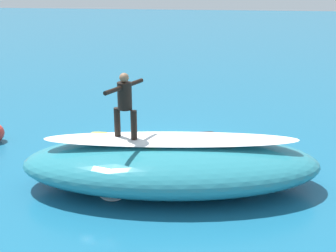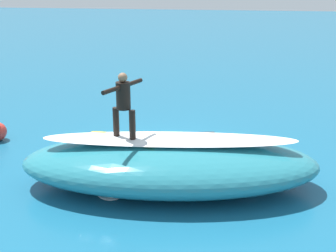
# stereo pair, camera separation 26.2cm
# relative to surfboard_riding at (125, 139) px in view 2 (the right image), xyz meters

# --- Properties ---
(ground_plane) EXTENTS (120.00, 120.00, 0.00)m
(ground_plane) POSITION_rel_surfboard_riding_xyz_m (-0.49, -2.47, -1.24)
(ground_plane) COLOR #196084
(wave_crest) EXTENTS (7.57, 4.05, 1.20)m
(wave_crest) POSITION_rel_surfboard_riding_xyz_m (-1.07, -0.14, -0.64)
(wave_crest) COLOR teal
(wave_crest) RESTS_ON ground_plane
(wave_foam_lip) EXTENTS (6.23, 1.89, 0.08)m
(wave_foam_lip) POSITION_rel_surfboard_riding_xyz_m (-1.07, -0.14, 0.00)
(wave_foam_lip) COLOR white
(wave_foam_lip) RESTS_ON wave_crest
(surfboard_riding) EXTENTS (2.10, 1.18, 0.07)m
(surfboard_riding) POSITION_rel_surfboard_riding_xyz_m (0.00, 0.00, 0.00)
(surfboard_riding) COLOR yellow
(surfboard_riding) RESTS_ON wave_crest
(surfer_riding) EXTENTS (0.62, 1.43, 1.58)m
(surfer_riding) POSITION_rel_surfboard_riding_xyz_m (0.00, -0.00, 0.95)
(surfer_riding) COLOR black
(surfer_riding) RESTS_ON surfboard_riding
(surfboard_paddling) EXTENTS (2.29, 1.06, 0.07)m
(surfboard_paddling) POSITION_rel_surfboard_riding_xyz_m (-1.55, -3.33, -1.20)
(surfboard_paddling) COLOR #EAE5C6
(surfboard_paddling) RESTS_ON ground_plane
(surfer_paddling) EXTENTS (1.64, 0.66, 0.30)m
(surfer_paddling) POSITION_rel_surfboard_riding_xyz_m (-1.67, -3.36, -1.03)
(surfer_paddling) COLOR black
(surfer_paddling) RESTS_ON surfboard_paddling
(foam_patch_near) EXTENTS (0.90, 0.93, 0.08)m
(foam_patch_near) POSITION_rel_surfboard_riding_xyz_m (0.25, 0.58, -1.19)
(foam_patch_near) COLOR white
(foam_patch_near) RESTS_ON ground_plane
(foam_patch_mid) EXTENTS (1.01, 0.99, 0.14)m
(foam_patch_mid) POSITION_rel_surfboard_riding_xyz_m (-2.98, -0.15, -1.17)
(foam_patch_mid) COLOR white
(foam_patch_mid) RESTS_ON ground_plane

